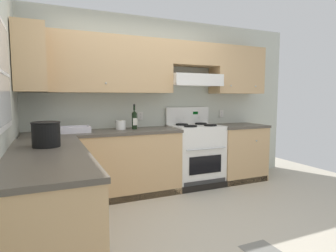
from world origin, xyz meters
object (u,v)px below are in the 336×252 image
(stove, at_px, (196,154))
(bowl, at_px, (75,130))
(wine_bottle, at_px, (134,119))
(paper_towel_roll, at_px, (121,125))
(bucket, at_px, (46,134))

(stove, height_order, bowl, stove)
(stove, relative_size, wine_bottle, 3.41)
(wine_bottle, height_order, paper_towel_roll, wine_bottle)
(bucket, height_order, paper_towel_roll, bucket)
(stove, xyz_separation_m, bucket, (-2.11, -1.01, 0.55))
(stove, bearing_deg, wine_bottle, 177.43)
(bucket, bearing_deg, wine_bottle, 42.45)
(stove, height_order, bucket, stove)
(wine_bottle, xyz_separation_m, bowl, (-0.80, -0.05, -0.12))
(stove, bearing_deg, paper_towel_roll, 175.62)
(bucket, bearing_deg, paper_towel_roll, 48.73)
(wine_bottle, relative_size, paper_towel_roll, 2.56)
(bowl, height_order, bucket, bucket)
(bowl, bearing_deg, stove, 0.26)
(stove, xyz_separation_m, bowl, (-1.77, -0.01, 0.46))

